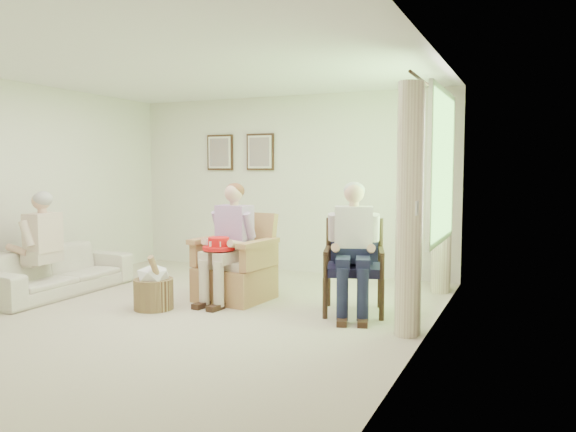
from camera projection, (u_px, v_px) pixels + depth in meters
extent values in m
plane|color=#C2B79C|center=(183.00, 313.00, 5.95)|extent=(5.50, 5.50, 0.00)
cube|color=silver|center=(288.00, 184.00, 8.34)|extent=(5.00, 0.04, 2.60)
cube|color=silver|center=(10.00, 187.00, 6.85)|extent=(0.04, 5.50, 2.60)
cube|color=silver|center=(424.00, 195.00, 4.83)|extent=(0.04, 5.50, 2.60)
cube|color=white|center=(179.00, 64.00, 5.73)|extent=(5.00, 5.50, 0.02)
cube|color=#2D6B23|center=(443.00, 167.00, 5.91)|extent=(0.02, 1.40, 1.50)
cube|color=white|center=(443.00, 92.00, 5.85)|extent=(0.04, 1.52, 0.06)
cube|color=white|center=(440.00, 240.00, 5.98)|extent=(0.04, 1.52, 0.06)
cylinder|color=#382114|center=(435.00, 90.00, 5.88)|extent=(0.03, 2.50, 0.03)
cylinder|color=beige|center=(409.00, 210.00, 5.11)|extent=(0.34, 0.34, 2.30)
cylinder|color=beige|center=(443.00, 200.00, 6.89)|extent=(0.34, 0.34, 2.30)
cube|color=#382114|center=(220.00, 152.00, 8.74)|extent=(0.45, 0.03, 0.55)
cube|color=silver|center=(219.00, 152.00, 8.72)|extent=(0.39, 0.01, 0.49)
cube|color=tan|center=(219.00, 152.00, 8.71)|extent=(0.33, 0.01, 0.43)
cube|color=#382114|center=(260.00, 152.00, 8.46)|extent=(0.45, 0.03, 0.55)
cube|color=silver|center=(260.00, 152.00, 8.44)|extent=(0.39, 0.01, 0.49)
cube|color=tan|center=(259.00, 152.00, 8.43)|extent=(0.33, 0.01, 0.43)
cube|color=tan|center=(235.00, 283.00, 6.54)|extent=(0.75, 0.73, 0.39)
cube|color=beige|center=(233.00, 263.00, 6.49)|extent=(0.58, 0.56, 0.09)
cube|color=tan|center=(247.00, 236.00, 6.78)|extent=(0.69, 0.21, 0.59)
cube|color=tan|center=(209.00, 252.00, 6.65)|extent=(0.09, 0.67, 0.28)
cube|color=tan|center=(261.00, 256.00, 6.37)|extent=(0.09, 0.67, 0.28)
cylinder|color=black|center=(320.00, 296.00, 5.82)|extent=(0.05, 0.05, 0.42)
cylinder|color=black|center=(373.00, 301.00, 5.59)|extent=(0.05, 0.05, 0.42)
cylinder|color=black|center=(336.00, 286.00, 6.30)|extent=(0.05, 0.05, 0.42)
cylinder|color=black|center=(386.00, 291.00, 6.07)|extent=(0.05, 0.05, 0.42)
cube|color=#1A1835|center=(354.00, 269.00, 5.92)|extent=(0.55, 0.53, 0.10)
cube|color=#1A1835|center=(361.00, 242.00, 6.13)|extent=(0.51, 0.07, 0.48)
imported|color=silver|center=(57.00, 271.00, 6.85)|extent=(1.94, 0.76, 0.57)
cube|color=beige|center=(233.00, 249.00, 6.48)|extent=(0.40, 0.26, 0.16)
cube|color=#C194D2|center=(234.00, 225.00, 6.47)|extent=(0.39, 0.24, 0.46)
sphere|color=#DDAD8E|center=(233.00, 193.00, 6.43)|extent=(0.21, 0.21, 0.21)
ellipsoid|color=brown|center=(234.00, 191.00, 6.46)|extent=(0.22, 0.22, 0.18)
cube|color=beige|center=(216.00, 256.00, 6.32)|extent=(0.14, 0.44, 0.13)
cube|color=beige|center=(232.00, 257.00, 6.24)|extent=(0.14, 0.44, 0.13)
cylinder|color=beige|center=(207.00, 283.00, 6.16)|extent=(0.12, 0.12, 0.50)
cylinder|color=beige|center=(223.00, 284.00, 6.08)|extent=(0.12, 0.12, 0.50)
cube|color=#191E39|center=(354.00, 255.00, 5.91)|extent=(0.40, 0.26, 0.16)
cube|color=silver|center=(355.00, 228.00, 5.90)|extent=(0.39, 0.24, 0.46)
sphere|color=#DDAD8E|center=(355.00, 193.00, 5.86)|extent=(0.21, 0.21, 0.21)
ellipsoid|color=#B7B2AD|center=(356.00, 191.00, 5.89)|extent=(0.22, 0.22, 0.18)
cube|color=#191E39|center=(338.00, 262.00, 5.75)|extent=(0.14, 0.44, 0.13)
cube|color=#191E39|center=(357.00, 263.00, 5.67)|extent=(0.14, 0.44, 0.13)
cylinder|color=#191E39|center=(332.00, 293.00, 5.60)|extent=(0.12, 0.12, 0.52)
cylinder|color=#191E39|center=(351.00, 295.00, 5.52)|extent=(0.12, 0.12, 0.52)
cube|color=beige|center=(42.00, 256.00, 6.65)|extent=(0.42, 0.26, 0.16)
cube|color=beige|center=(43.00, 232.00, 6.64)|extent=(0.41, 0.24, 0.46)
sphere|color=#DDAD8E|center=(41.00, 201.00, 6.60)|extent=(0.21, 0.21, 0.21)
ellipsoid|color=#B7B2AD|center=(43.00, 199.00, 6.62)|extent=(0.22, 0.22, 0.18)
cube|color=beige|center=(21.00, 262.00, 6.49)|extent=(0.14, 0.44, 0.13)
cube|color=beige|center=(34.00, 263.00, 6.41)|extent=(0.14, 0.44, 0.13)
cylinder|color=beige|center=(7.00, 284.00, 6.33)|extent=(0.12, 0.12, 0.40)
cylinder|color=beige|center=(20.00, 285.00, 6.25)|extent=(0.12, 0.12, 0.40)
cylinder|color=red|center=(219.00, 248.00, 6.23)|extent=(0.36, 0.36, 0.04)
cylinder|color=red|center=(219.00, 243.00, 6.23)|extent=(0.23, 0.23, 0.12)
cube|color=white|center=(228.00, 243.00, 6.18)|extent=(0.05, 0.01, 0.05)
cube|color=white|center=(229.00, 242.00, 6.29)|extent=(0.03, 0.04, 0.05)
cube|color=white|center=(222.00, 241.00, 6.35)|extent=(0.02, 0.05, 0.05)
cube|color=white|center=(213.00, 242.00, 6.32)|extent=(0.04, 0.03, 0.05)
cube|color=white|center=(208.00, 243.00, 6.23)|extent=(0.04, 0.03, 0.05)
cube|color=white|center=(211.00, 244.00, 6.13)|extent=(0.02, 0.05, 0.05)
cube|color=white|center=(220.00, 244.00, 6.11)|extent=(0.03, 0.04, 0.05)
cylinder|color=tan|center=(154.00, 294.00, 6.11)|extent=(0.54, 0.54, 0.33)
ellipsoid|color=white|center=(153.00, 275.00, 6.09)|extent=(0.38, 0.38, 0.23)
cylinder|color=#A57F56|center=(158.00, 276.00, 6.01)|extent=(0.17, 0.30, 0.50)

